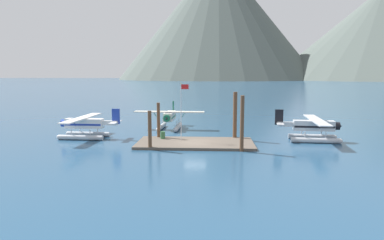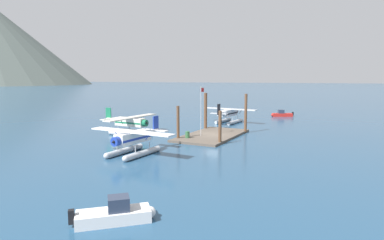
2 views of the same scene
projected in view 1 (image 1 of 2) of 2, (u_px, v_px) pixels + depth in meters
The scene contains 13 objects.
ground_plane at pixel (195, 144), 40.44m from camera, with size 1200.00×1200.00×0.00m, color navy.
dock_platform at pixel (195, 143), 40.42m from camera, with size 13.52×6.73×0.30m, color brown.
piling_near_left at pixel (150, 130), 37.32m from camera, with size 0.40×0.40×4.26m, color brown.
piling_near_right at pixel (242, 124), 36.48m from camera, with size 0.41×0.41×5.96m, color brown.
piling_far_left at pixel (158, 121), 43.28m from camera, with size 0.39×0.39×4.63m, color brown.
piling_far_right at pixel (235, 116), 43.00m from camera, with size 0.50×0.50×5.98m, color brown.
flagpole at pixel (182, 105), 40.89m from camera, with size 0.95×0.10×6.84m.
fuel_drum at pixel (163, 135), 42.40m from camera, with size 0.62×0.62×0.88m.
mountain_ridge_west_peak at pixel (218, 18), 490.84m from camera, with size 280.87×280.87×172.33m.
mountain_ridge_centre_peak at pixel (382, 34), 460.08m from camera, with size 289.70×289.70×121.87m.
seaplane_cream_bow_left at pixel (170, 118), 51.55m from camera, with size 10.43×7.98×3.84m.
seaplane_white_port_fwd at pixel (84, 126), 44.08m from camera, with size 7.98×10.45×3.84m.
seaplane_silver_stbd_fwd at pixel (314, 128), 42.22m from camera, with size 7.96×10.48×3.84m.
Camera 1 is at (1.83, -39.66, 8.23)m, focal length 32.38 mm.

